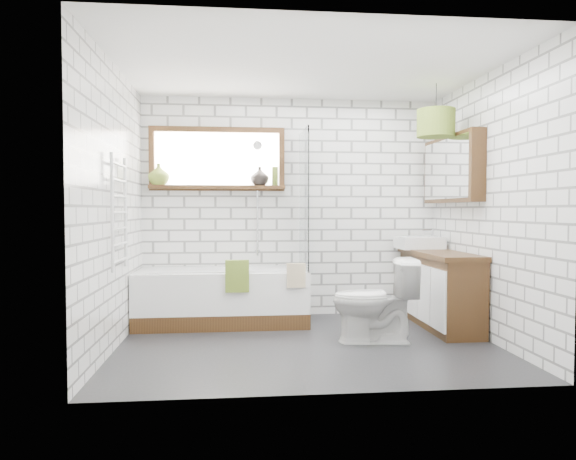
{
  "coord_description": "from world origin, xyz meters",
  "views": [
    {
      "loc": [
        -0.63,
        -4.61,
        1.22
      ],
      "look_at": [
        -0.15,
        0.25,
        1.03
      ],
      "focal_mm": 32.0,
      "sensor_mm": 36.0,
      "label": 1
    }
  ],
  "objects": [
    {
      "name": "floor",
      "position": [
        0.0,
        0.0,
        -0.01
      ],
      "size": [
        3.4,
        2.6,
        0.01
      ],
      "primitive_type": "cube",
      "color": "black",
      "rests_on": "ground"
    },
    {
      "name": "ceiling",
      "position": [
        0.0,
        0.0,
        2.5
      ],
      "size": [
        3.4,
        2.6,
        0.01
      ],
      "primitive_type": "cube",
      "color": "white",
      "rests_on": "ground"
    },
    {
      "name": "wall_back",
      "position": [
        0.0,
        1.3,
        1.25
      ],
      "size": [
        3.4,
        0.01,
        2.5
      ],
      "primitive_type": "cube",
      "color": "white",
      "rests_on": "ground"
    },
    {
      "name": "wall_front",
      "position": [
        0.0,
        -1.3,
        1.25
      ],
      "size": [
        3.4,
        0.01,
        2.5
      ],
      "primitive_type": "cube",
      "color": "white",
      "rests_on": "ground"
    },
    {
      "name": "wall_left",
      "position": [
        -1.7,
        0.0,
        1.25
      ],
      "size": [
        0.01,
        2.6,
        2.5
      ],
      "primitive_type": "cube",
      "color": "white",
      "rests_on": "ground"
    },
    {
      "name": "wall_right",
      "position": [
        1.7,
        0.0,
        1.25
      ],
      "size": [
        0.01,
        2.6,
        2.5
      ],
      "primitive_type": "cube",
      "color": "white",
      "rests_on": "ground"
    },
    {
      "name": "window",
      "position": [
        -0.85,
        1.26,
        1.8
      ],
      "size": [
        1.52,
        0.16,
        0.68
      ],
      "primitive_type": "cube",
      "color": "black",
      "rests_on": "wall_back"
    },
    {
      "name": "towel_radiator",
      "position": [
        -1.66,
        0.0,
        1.2
      ],
      "size": [
        0.06,
        0.52,
        1.0
      ],
      "primitive_type": "cube",
      "color": "white",
      "rests_on": "wall_left"
    },
    {
      "name": "mirror_cabinet",
      "position": [
        1.62,
        0.6,
        1.65
      ],
      "size": [
        0.16,
        1.2,
        0.7
      ],
      "primitive_type": "cube",
      "color": "black",
      "rests_on": "wall_right"
    },
    {
      "name": "shower_riser",
      "position": [
        -0.4,
        1.26,
        1.35
      ],
      "size": [
        0.02,
        0.02,
        1.3
      ],
      "primitive_type": "cylinder",
      "color": "silver",
      "rests_on": "wall_back"
    },
    {
      "name": "bathtub",
      "position": [
        -0.79,
        0.9,
        0.29
      ],
      "size": [
        1.8,
        0.79,
        0.58
      ],
      "primitive_type": "cube",
      "color": "white",
      "rests_on": "floor"
    },
    {
      "name": "shower_screen",
      "position": [
        0.09,
        0.9,
        1.33
      ],
      "size": [
        0.02,
        0.72,
        1.5
      ],
      "primitive_type": "cube",
      "color": "white",
      "rests_on": "bathtub"
    },
    {
      "name": "towel_green",
      "position": [
        -0.63,
        0.51,
        0.56
      ],
      "size": [
        0.24,
        0.06,
        0.32
      ],
      "primitive_type": "cube",
      "color": "#597121",
      "rests_on": "bathtub"
    },
    {
      "name": "towel_beige",
      "position": [
        -0.04,
        0.51,
        0.56
      ],
      "size": [
        0.19,
        0.05,
        0.25
      ],
      "primitive_type": "cube",
      "color": "tan",
      "rests_on": "bathtub"
    },
    {
      "name": "vanity",
      "position": [
        1.48,
        0.55,
        0.39
      ],
      "size": [
        0.44,
        1.37,
        0.78
      ],
      "primitive_type": "cube",
      "color": "black",
      "rests_on": "floor"
    },
    {
      "name": "basin",
      "position": [
        1.42,
        1.0,
        0.85
      ],
      "size": [
        0.48,
        0.42,
        0.14
      ],
      "primitive_type": "cube",
      "color": "white",
      "rests_on": "vanity"
    },
    {
      "name": "tap",
      "position": [
        1.58,
        1.0,
        0.92
      ],
      "size": [
        0.04,
        0.04,
        0.17
      ],
      "primitive_type": "cylinder",
      "rotation": [
        0.0,
        0.0,
        -0.43
      ],
      "color": "silver",
      "rests_on": "vanity"
    },
    {
      "name": "toilet",
      "position": [
        0.63,
        -0.01,
        0.39
      ],
      "size": [
        0.52,
        0.81,
        0.77
      ],
      "primitive_type": "imported",
      "rotation": [
        0.0,
        0.0,
        -1.69
      ],
      "color": "white",
      "rests_on": "floor"
    },
    {
      "name": "vase_olive",
      "position": [
        -1.5,
        1.23,
        1.6
      ],
      "size": [
        0.29,
        0.29,
        0.24
      ],
      "primitive_type": "imported",
      "rotation": [
        0.0,
        0.0,
        -0.33
      ],
      "color": "olive",
      "rests_on": "window"
    },
    {
      "name": "vase_dark",
      "position": [
        -0.37,
        1.23,
        1.59
      ],
      "size": [
        0.23,
        0.23,
        0.21
      ],
      "primitive_type": "imported",
      "rotation": [
        0.0,
        0.0,
        0.13
      ],
      "color": "black",
      "rests_on": "window"
    },
    {
      "name": "bottle",
      "position": [
        -0.2,
        1.23,
        1.59
      ],
      "size": [
        0.08,
        0.08,
        0.21
      ],
      "primitive_type": "cylinder",
      "rotation": [
        0.0,
        0.0,
        0.24
      ],
      "color": "olive",
      "rests_on": "window"
    },
    {
      "name": "pendant",
      "position": [
        1.37,
        0.43,
        2.1
      ],
      "size": [
        0.38,
        0.38,
        0.28
      ],
      "primitive_type": "cylinder",
      "color": "#597121",
      "rests_on": "ceiling"
    }
  ]
}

